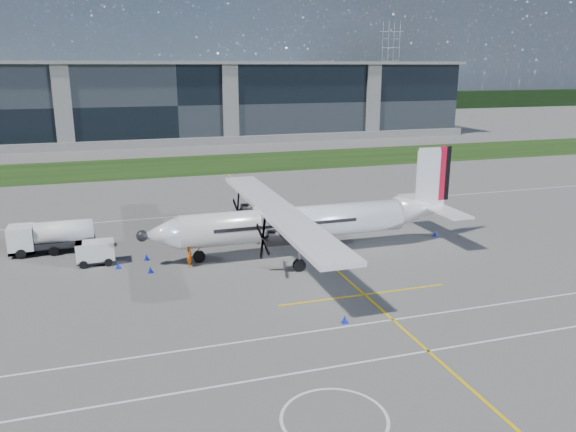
{
  "coord_description": "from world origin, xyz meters",
  "views": [
    {
      "loc": [
        -12.23,
        -37.52,
        14.71
      ],
      "look_at": [
        0.81,
        4.0,
        3.04
      ],
      "focal_mm": 35.0,
      "sensor_mm": 36.0,
      "label": 1
    }
  ],
  "objects_px": {
    "pylon_east": "(390,65)",
    "baggage_tug": "(96,253)",
    "safety_cone_stbdwing": "(234,211)",
    "safety_cone_fwd": "(118,265)",
    "safety_cone_nose_port": "(150,269)",
    "fuel_tanker_truck": "(46,238)",
    "safety_cone_portwing": "(345,319)",
    "ground_crew_person": "(189,255)",
    "turboprop_aircraft": "(306,203)",
    "safety_cone_tail": "(435,234)",
    "safety_cone_nose_stbd": "(146,257)"
  },
  "relations": [
    {
      "from": "pylon_east",
      "to": "baggage_tug",
      "type": "bearing_deg",
      "value": -124.47
    },
    {
      "from": "pylon_east",
      "to": "safety_cone_stbdwing",
      "type": "bearing_deg",
      "value": -122.92
    },
    {
      "from": "safety_cone_fwd",
      "to": "baggage_tug",
      "type": "bearing_deg",
      "value": 135.07
    },
    {
      "from": "baggage_tug",
      "to": "safety_cone_nose_port",
      "type": "height_order",
      "value": "baggage_tug"
    },
    {
      "from": "fuel_tanker_truck",
      "to": "safety_cone_portwing",
      "type": "height_order",
      "value": "fuel_tanker_truck"
    },
    {
      "from": "ground_crew_person",
      "to": "turboprop_aircraft",
      "type": "bearing_deg",
      "value": -87.89
    },
    {
      "from": "turboprop_aircraft",
      "to": "safety_cone_nose_port",
      "type": "xyz_separation_m",
      "value": [
        -12.49,
        -1.19,
        -3.81
      ]
    },
    {
      "from": "turboprop_aircraft",
      "to": "baggage_tug",
      "type": "xyz_separation_m",
      "value": [
        -16.3,
        2.0,
        -3.16
      ]
    },
    {
      "from": "ground_crew_person",
      "to": "safety_cone_tail",
      "type": "relative_size",
      "value": 3.95
    },
    {
      "from": "turboprop_aircraft",
      "to": "baggage_tug",
      "type": "relative_size",
      "value": 9.06
    },
    {
      "from": "turboprop_aircraft",
      "to": "safety_cone_nose_stbd",
      "type": "distance_m",
      "value": 13.26
    },
    {
      "from": "safety_cone_nose_port",
      "to": "safety_cone_nose_stbd",
      "type": "bearing_deg",
      "value": 91.77
    },
    {
      "from": "pylon_east",
      "to": "safety_cone_nose_stbd",
      "type": "bearing_deg",
      "value": -123.41
    },
    {
      "from": "fuel_tanker_truck",
      "to": "safety_cone_nose_port",
      "type": "relative_size",
      "value": 13.72
    },
    {
      "from": "ground_crew_person",
      "to": "safety_cone_fwd",
      "type": "bearing_deg",
      "value": 73.21
    },
    {
      "from": "pylon_east",
      "to": "fuel_tanker_truck",
      "type": "relative_size",
      "value": 4.37
    },
    {
      "from": "fuel_tanker_truck",
      "to": "safety_cone_portwing",
      "type": "relative_size",
      "value": 13.72
    },
    {
      "from": "baggage_tug",
      "to": "safety_cone_stbdwing",
      "type": "relative_size",
      "value": 5.98
    },
    {
      "from": "pylon_east",
      "to": "safety_cone_portwing",
      "type": "relative_size",
      "value": 60.0
    },
    {
      "from": "safety_cone_fwd",
      "to": "safety_cone_tail",
      "type": "relative_size",
      "value": 1.0
    },
    {
      "from": "fuel_tanker_truck",
      "to": "ground_crew_person",
      "type": "distance_m",
      "value": 12.65
    },
    {
      "from": "ground_crew_person",
      "to": "safety_cone_nose_stbd",
      "type": "bearing_deg",
      "value": 46.63
    },
    {
      "from": "pylon_east",
      "to": "safety_cone_fwd",
      "type": "xyz_separation_m",
      "value": [
        -97.52,
        -145.88,
        -14.75
      ]
    },
    {
      "from": "pylon_east",
      "to": "safety_cone_portwing",
      "type": "xyz_separation_m",
      "value": [
        -84.91,
        -159.51,
        -14.75
      ]
    },
    {
      "from": "pylon_east",
      "to": "ground_crew_person",
      "type": "relative_size",
      "value": 15.2
    },
    {
      "from": "baggage_tug",
      "to": "safety_cone_fwd",
      "type": "height_order",
      "value": "baggage_tug"
    },
    {
      "from": "safety_cone_stbdwing",
      "to": "safety_cone_portwing",
      "type": "bearing_deg",
      "value": -88.2
    },
    {
      "from": "ground_crew_person",
      "to": "safety_cone_portwing",
      "type": "height_order",
      "value": "ground_crew_person"
    },
    {
      "from": "safety_cone_fwd",
      "to": "safety_cone_stbdwing",
      "type": "relative_size",
      "value": 1.0
    },
    {
      "from": "safety_cone_fwd",
      "to": "safety_cone_tail",
      "type": "bearing_deg",
      "value": 0.18
    },
    {
      "from": "pylon_east",
      "to": "turboprop_aircraft",
      "type": "xyz_separation_m",
      "value": [
        -82.79,
        -146.31,
        -10.94
      ]
    },
    {
      "from": "safety_cone_nose_stbd",
      "to": "safety_cone_stbdwing",
      "type": "bearing_deg",
      "value": 51.58
    },
    {
      "from": "turboprop_aircraft",
      "to": "safety_cone_tail",
      "type": "xyz_separation_m",
      "value": [
        12.44,
        0.52,
        -3.81
      ]
    },
    {
      "from": "pylon_east",
      "to": "safety_cone_tail",
      "type": "xyz_separation_m",
      "value": [
        -70.35,
        -145.79,
        -14.75
      ]
    },
    {
      "from": "safety_cone_nose_stbd",
      "to": "fuel_tanker_truck",
      "type": "bearing_deg",
      "value": 150.63
    },
    {
      "from": "safety_cone_portwing",
      "to": "safety_cone_nose_stbd",
      "type": "height_order",
      "value": "same"
    },
    {
      "from": "pylon_east",
      "to": "safety_cone_nose_stbd",
      "type": "height_order",
      "value": "pylon_east"
    },
    {
      "from": "turboprop_aircraft",
      "to": "safety_cone_stbdwing",
      "type": "relative_size",
      "value": 54.15
    },
    {
      "from": "safety_cone_portwing",
      "to": "ground_crew_person",
      "type": "bearing_deg",
      "value": 120.99
    },
    {
      "from": "fuel_tanker_truck",
      "to": "safety_cone_fwd",
      "type": "bearing_deg",
      "value": -45.74
    },
    {
      "from": "safety_cone_nose_port",
      "to": "fuel_tanker_truck",
      "type": "bearing_deg",
      "value": 136.84
    },
    {
      "from": "safety_cone_fwd",
      "to": "safety_cone_nose_port",
      "type": "height_order",
      "value": "same"
    },
    {
      "from": "safety_cone_tail",
      "to": "baggage_tug",
      "type": "bearing_deg",
      "value": 177.06
    },
    {
      "from": "turboprop_aircraft",
      "to": "safety_cone_fwd",
      "type": "height_order",
      "value": "turboprop_aircraft"
    },
    {
      "from": "safety_cone_fwd",
      "to": "safety_cone_nose_stbd",
      "type": "height_order",
      "value": "same"
    },
    {
      "from": "safety_cone_portwing",
      "to": "safety_cone_nose_port",
      "type": "relative_size",
      "value": 1.0
    },
    {
      "from": "pylon_east",
      "to": "safety_cone_stbdwing",
      "type": "distance_m",
      "value": 158.5
    },
    {
      "from": "safety_cone_nose_port",
      "to": "safety_cone_fwd",
      "type": "bearing_deg",
      "value": 144.09
    },
    {
      "from": "safety_cone_portwing",
      "to": "safety_cone_nose_stbd",
      "type": "distance_m",
      "value": 18.23
    },
    {
      "from": "baggage_tug",
      "to": "safety_cone_portwing",
      "type": "relative_size",
      "value": 5.98
    }
  ]
}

